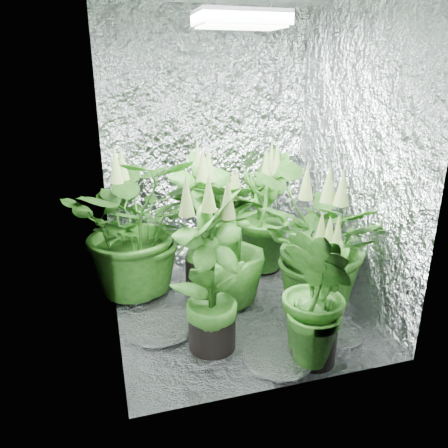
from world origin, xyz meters
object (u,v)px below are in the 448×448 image
object	(u,v)px
plant_a	(135,226)
plant_f	(211,273)
plant_g	(317,298)
circulation_fan	(301,264)
plant_b	(206,228)
plant_e	(320,245)
plant_c	(263,215)
plant_d	(230,245)
grow_lamp	(241,19)

from	to	relation	value
plant_a	plant_f	world-z (taller)	plant_a
plant_g	circulation_fan	world-z (taller)	plant_g
plant_b	circulation_fan	world-z (taller)	plant_b
plant_b	plant_e	world-z (taller)	plant_b
plant_c	plant_d	distance (m)	0.63
plant_f	circulation_fan	world-z (taller)	plant_f
grow_lamp	plant_c	size ratio (longest dim) A/B	0.48
plant_f	circulation_fan	xyz separation A→B (m)	(0.86, 0.59, -0.32)
plant_f	plant_b	bearing A→B (deg)	78.73
plant_b	plant_f	bearing A→B (deg)	-101.27
plant_a	plant_b	world-z (taller)	plant_a
plant_g	plant_e	bearing A→B (deg)	61.07
plant_b	plant_c	world-z (taller)	plant_b
plant_c	plant_g	distance (m)	1.24
plant_b	plant_c	distance (m)	0.60
plant_e	plant_g	world-z (taller)	plant_e
plant_d	plant_e	size ratio (longest dim) A/B	0.88
plant_f	plant_d	bearing A→B (deg)	61.40
grow_lamp	circulation_fan	size ratio (longest dim) A/B	1.28
plant_a	circulation_fan	world-z (taller)	plant_a
plant_f	plant_g	size ratio (longest dim) A/B	1.20
plant_b	plant_c	size ratio (longest dim) A/B	1.06
grow_lamp	plant_a	world-z (taller)	grow_lamp
plant_d	plant_f	size ratio (longest dim) A/B	0.90
grow_lamp	plant_b	distance (m)	1.37
plant_e	plant_a	bearing A→B (deg)	152.51
plant_g	circulation_fan	xyz separation A→B (m)	(0.34, 0.87, -0.24)
grow_lamp	plant_f	xyz separation A→B (m)	(-0.27, -0.36, -1.34)
plant_g	plant_b	bearing A→B (deg)	111.36
plant_b	plant_g	xyz separation A→B (m)	(0.38, -0.97, -0.10)
plant_c	plant_g	xyz separation A→B (m)	(-0.16, -1.23, -0.07)
plant_b	plant_a	bearing A→B (deg)	167.65
grow_lamp	plant_f	distance (m)	1.41
plant_b	plant_d	size ratio (longest dim) A/B	1.15
grow_lamp	plant_g	xyz separation A→B (m)	(0.24, -0.64, -1.42)
grow_lamp	plant_g	world-z (taller)	grow_lamp
circulation_fan	plant_d	bearing A→B (deg)	179.25
plant_e	circulation_fan	size ratio (longest dim) A/B	2.78
plant_d	plant_g	bearing A→B (deg)	-71.03
plant_b	plant_d	distance (m)	0.25
grow_lamp	plant_c	bearing A→B (deg)	55.49
plant_c	plant_f	size ratio (longest dim) A/B	0.98
plant_a	plant_d	xyz separation A→B (m)	(0.60, -0.32, -0.09)
plant_c	circulation_fan	size ratio (longest dim) A/B	2.65
plant_a	plant_e	bearing A→B (deg)	-27.49
plant_f	plant_g	distance (m)	0.60
plant_a	plant_e	distance (m)	1.28
grow_lamp	plant_b	bearing A→B (deg)	112.32
grow_lamp	plant_d	distance (m)	1.39
plant_c	plant_f	distance (m)	1.16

